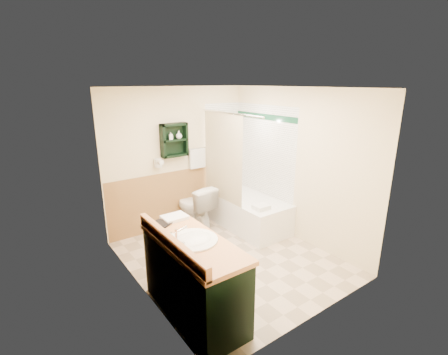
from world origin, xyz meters
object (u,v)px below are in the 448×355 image
Objects in this scene: vanity at (194,278)px; soap_bottle_b at (179,136)px; vanity_book at (157,218)px; bathtub at (248,212)px; toilet at (195,207)px; wall_shelf at (174,140)px; hair_dryer at (158,163)px; soap_bottle_a at (171,138)px.

vanity is 10.86× the size of soap_bottle_b.
vanity_book is 1.64× the size of soap_bottle_b.
vanity_book reaches higher than bathtub.
toilet is at bearing 20.60° from vanity_book.
soap_bottle_b is (0.08, -0.01, 0.07)m from wall_shelf.
toilet is (0.53, -0.24, -0.81)m from hair_dryer.
toilet reaches higher than bathtub.
vanity_book is (-2.08, -0.87, 0.73)m from bathtub.
soap_bottle_b is at bearing 64.88° from vanity.
hair_dryer is at bearing 151.03° from bathtub.
soap_bottle_b is at bearing -4.46° from hair_dryer.
wall_shelf is 0.39× the size of vanity.
soap_bottle_b is (-0.94, 0.70, 1.35)m from bathtub.
soap_bottle_b is at bearing -63.87° from toilet.
toilet is 6.09× the size of soap_bottle_b.
wall_shelf reaches higher than vanity_book.
vanity_book is at bearing -157.40° from bathtub.
vanity is 1.78× the size of toilet.
hair_dryer is at bearing 74.32° from vanity.
wall_shelf reaches higher than bathtub.
vanity is at bearing 51.89° from toilet.
toilet is 1.26m from soap_bottle_a.
wall_shelf is 2.53m from vanity.
bathtub is (1.33, -0.73, -0.93)m from hair_dryer.
vanity_book is (-1.29, -1.36, 0.61)m from toilet.
vanity_book is at bearing 39.30° from toilet.
toilet is at bearing -24.90° from hair_dryer.
vanity reaches higher than bathtub.
vanity is 11.37× the size of soap_bottle_a.
wall_shelf reaches higher than hair_dryer.
soap_bottle_a is at bearing 180.00° from soap_bottle_b.
vanity_book is at bearing -123.92° from wall_shelf.
vanity_book is at bearing -115.39° from hair_dryer.
wall_shelf is 0.37× the size of bathtub.
hair_dryer is at bearing 172.82° from soap_bottle_a.
vanity is at bearing -144.17° from bathtub.
hair_dryer is at bearing 175.24° from wall_shelf.
soap_bottle_a is (1.00, 1.57, 0.60)m from vanity_book.
soap_bottle_b is at bearing 27.97° from vanity_book.
wall_shelf is 1.79m from bathtub.
soap_bottle_b reaches higher than bathtub.
toilet is at bearing -36.66° from soap_bottle_a.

